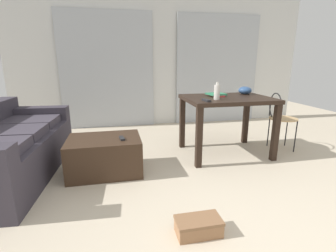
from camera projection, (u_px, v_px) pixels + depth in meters
The scene contains 13 objects.
ground_plane at pixel (200, 166), 3.06m from camera, with size 8.84×8.84×0.00m, color beige.
wall_back at pixel (164, 60), 4.86m from camera, with size 5.68×0.10×2.53m, color silver.
curtains at pixel (165, 70), 4.83m from camera, with size 3.88×0.03×2.13m.
couch at pixel (5, 150), 2.69m from camera, with size 1.01×1.93×0.77m.
coffee_table at pixel (105, 155), 2.85m from camera, with size 0.81×0.59×0.41m.
craft_table at pixel (227, 106), 3.31m from camera, with size 1.12×0.84×0.79m.
wire_chair at pixel (279, 114), 3.52m from camera, with size 0.38×0.41×0.82m.
bottle_near at pixel (217, 92), 3.05m from camera, with size 0.07×0.07×0.21m.
bowl at pixel (245, 90), 3.54m from camera, with size 0.18×0.18×0.11m, color #2D4C7A.
book_stack at pixel (216, 95), 3.38m from camera, with size 0.25×0.28×0.04m.
tv_remote_on_table at pixel (206, 100), 2.93m from camera, with size 0.05×0.15×0.03m, color #232326.
tv_remote_primary at pixel (122, 138), 2.76m from camera, with size 0.05×0.14×0.02m, color #232326.
shoebox at pixel (198, 226), 1.85m from camera, with size 0.34×0.19×0.13m.
Camera 1 is at (-0.99, -1.24, 1.26)m, focal length 26.59 mm.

